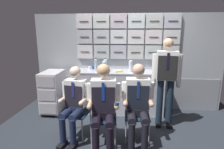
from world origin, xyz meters
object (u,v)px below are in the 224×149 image
crew_member_center (103,102)px  water_bottle_clear (96,65)px  folding_chair_center (104,111)px  service_trolley (53,91)px  crew_member_standing (166,76)px  crew_member_left (74,101)px  folding_chair_left (79,106)px  coffee_cup_spare (77,68)px  snack_banana (119,71)px  crew_member_right (138,101)px  folding_chair_right (137,108)px

crew_member_center → water_bottle_clear: size_ratio=4.32×
folding_chair_center → service_trolley: bearing=142.5°
service_trolley → crew_member_standing: crew_member_standing is taller
folding_chair_center → crew_member_center: bearing=-84.1°
crew_member_center → folding_chair_center: bearing=95.9°
crew_member_left → folding_chair_left: bearing=80.7°
service_trolley → coffee_cup_spare: (0.51, 0.16, 0.48)m
folding_chair_left → crew_member_standing: size_ratio=0.50×
service_trolley → snack_banana: snack_banana is taller
water_bottle_clear → coffee_cup_spare: bearing=169.2°
crew_member_right → coffee_cup_spare: crew_member_right is taller
crew_member_right → crew_member_standing: (0.52, 0.59, 0.28)m
folding_chair_center → water_bottle_clear: 1.23m
crew_member_right → water_bottle_clear: crew_member_right is taller
water_bottle_clear → coffee_cup_spare: water_bottle_clear is taller
folding_chair_center → crew_member_right: size_ratio=0.65×
service_trolley → snack_banana: (1.44, 0.08, 0.45)m
folding_chair_center → crew_member_left: bearing=-179.4°
crew_member_center → coffee_cup_spare: crew_member_center is taller
folding_chair_left → snack_banana: (0.64, 0.89, 0.44)m
crew_member_center → crew_member_standing: bearing=35.6°
folding_chair_right → crew_member_standing: 0.83m
service_trolley → water_bottle_clear: (0.95, 0.07, 0.58)m
service_trolley → folding_chair_left: service_trolley is taller
folding_chair_center → crew_member_standing: crew_member_standing is taller
service_trolley → crew_member_right: 2.06m
folding_chair_left → snack_banana: size_ratio=4.82×
folding_chair_right → water_bottle_clear: (-0.85, 0.88, 0.56)m
coffee_cup_spare → water_bottle_clear: bearing=-10.8°
folding_chair_right → crew_member_standing: (0.53, 0.44, 0.47)m
snack_banana → folding_chair_left: bearing=-125.5°
folding_chair_center → crew_member_center: 0.26m
service_trolley → folding_chair_center: service_trolley is taller
service_trolley → folding_chair_right: 1.97m
crew_member_center → folding_chair_right: 0.64m
service_trolley → folding_chair_right: size_ratio=1.12×
folding_chair_left → water_bottle_clear: 1.06m
service_trolley → crew_member_right: (1.80, -0.97, 0.21)m
crew_member_center → crew_member_standing: crew_member_standing is taller
crew_member_left → coffee_cup_spare: crew_member_left is taller
folding_chair_left → crew_member_standing: bearing=16.1°
coffee_cup_spare → service_trolley: bearing=-162.8°
crew_member_center → water_bottle_clear: crew_member_center is taller
folding_chair_center → water_bottle_clear: size_ratio=2.77×
crew_member_center → snack_banana: (0.16, 1.20, 0.24)m
folding_chair_left → folding_chair_right: 1.00m
folding_chair_center → crew_member_right: 0.57m
crew_member_standing → coffee_cup_spare: crew_member_standing is taller
crew_member_standing → water_bottle_clear: size_ratio=5.52×
service_trolley → coffee_cup_spare: bearing=17.2°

